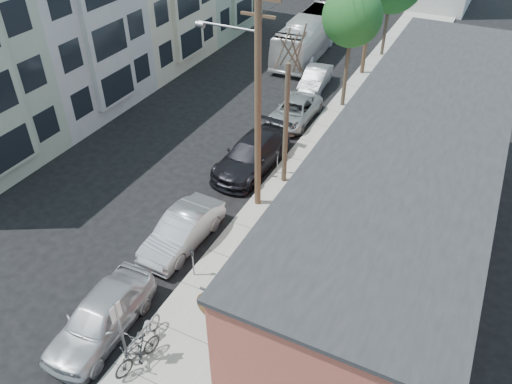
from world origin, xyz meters
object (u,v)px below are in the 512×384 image
at_px(parking_meter_near, 193,259).
at_px(patio_chair_a, 255,355).
at_px(car_4, 315,79).
at_px(car_2, 252,154).
at_px(tree_bare, 286,126).
at_px(utility_pole_near, 257,99).
at_px(parked_bike_a, 137,353).
at_px(car_3, 294,111).
at_px(parked_bike_b, 144,334).
at_px(bus, 310,35).
at_px(patron_grey, 225,373).
at_px(car_1, 182,230).
at_px(tree_leafy_mid, 352,17).
at_px(car_0, 101,316).
at_px(sign_post, 120,327).
at_px(cyclist, 240,286).
at_px(parking_meter_far, 277,159).

bearing_deg(parking_meter_near, patio_chair_a, -32.50).
bearing_deg(parking_meter_near, car_4, 96.13).
bearing_deg(car_2, tree_bare, -10.36).
bearing_deg(utility_pole_near, tree_bare, 79.46).
height_order(parked_bike_a, car_3, car_3).
distance_m(parking_meter_near, parked_bike_b, 3.47).
height_order(parked_bike_b, bus, bus).
bearing_deg(utility_pole_near, patron_grey, -69.53).
distance_m(patron_grey, car_1, 7.14).
bearing_deg(tree_leafy_mid, car_3, -123.49).
xyz_separation_m(utility_pole_near, parked_bike_a, (0.38, -9.39, -4.69)).
height_order(tree_bare, car_4, tree_bare).
relative_size(utility_pole_near, tree_leafy_mid, 1.40).
distance_m(patron_grey, car_3, 17.86).
xyz_separation_m(tree_bare, car_0, (-2.00, -11.00, -2.38)).
bearing_deg(tree_bare, parking_meter_near, -94.24).
height_order(sign_post, car_4, sign_post).
relative_size(car_1, car_2, 0.81).
height_order(parking_meter_near, utility_pole_near, utility_pole_near).
xyz_separation_m(cyclist, parked_bike_a, (-1.73, -3.76, -0.26)).
xyz_separation_m(parking_meter_far, utility_pole_near, (0.14, -2.61, 4.43)).
bearing_deg(car_1, parking_meter_near, -43.48).
height_order(parking_meter_far, patio_chair_a, parking_meter_far).
xyz_separation_m(patio_chair_a, bus, (-8.51, 26.38, 0.86)).
relative_size(parked_bike_a, car_3, 0.40).
distance_m(parking_meter_near, car_1, 2.08).
distance_m(patron_grey, bus, 28.76).
xyz_separation_m(tree_bare, car_1, (-2.00, -5.94, -2.44)).
relative_size(patron_grey, car_4, 0.40).
height_order(utility_pole_near, car_3, utility_pole_near).
height_order(car_0, bus, bus).
bearing_deg(bus, car_4, -67.02).
bearing_deg(utility_pole_near, tree_leafy_mid, 87.92).
xyz_separation_m(car_2, car_4, (-0.52, 10.42, -0.13)).
height_order(tree_leafy_mid, car_4, tree_leafy_mid).
distance_m(utility_pole_near, car_1, 6.20).
relative_size(parking_meter_near, car_3, 0.27).
relative_size(parking_meter_near, patron_grey, 0.76).
height_order(utility_pole_near, bus, utility_pole_near).
bearing_deg(tree_leafy_mid, car_0, -95.69).
relative_size(patio_chair_a, parked_bike_a, 0.47).
height_order(parking_meter_far, car_4, parking_meter_far).
relative_size(patron_grey, car_0, 0.35).
distance_m(cyclist, parked_bike_b, 3.67).
xyz_separation_m(patron_grey, car_4, (-5.44, 22.02, -0.30)).
bearing_deg(car_1, car_3, 92.01).
bearing_deg(patron_grey, parking_meter_far, -148.73).
xyz_separation_m(tree_bare, parked_bike_b, (-0.33, -10.86, -2.52)).
bearing_deg(patron_grey, parked_bike_a, -66.29).
height_order(parking_meter_near, parked_bike_b, parking_meter_near).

